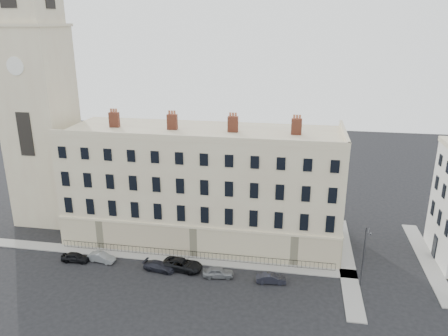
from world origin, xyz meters
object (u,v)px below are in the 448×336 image
at_px(car_b, 102,257).
at_px(car_f, 271,278).
at_px(car_c, 159,266).
at_px(car_a, 75,257).
at_px(car_e, 218,272).
at_px(streetlamp, 364,254).
at_px(car_d, 182,265).

xyz_separation_m(car_b, car_f, (21.08, -1.09, -0.01)).
distance_m(car_b, car_c, 7.75).
distance_m(car_a, car_e, 18.13).
height_order(car_a, streetlamp, streetlamp).
bearing_deg(car_d, streetlamp, -81.20).
xyz_separation_m(car_b, car_e, (14.92, -0.95, 0.04)).
height_order(car_a, car_b, car_a).
height_order(car_a, car_f, car_a).
xyz_separation_m(car_d, car_f, (10.69, -1.00, -0.11)).
xyz_separation_m(car_c, car_d, (2.68, 0.68, 0.11)).
xyz_separation_m(car_b, streetlamp, (31.10, 0.06, 3.44)).
xyz_separation_m(car_b, car_d, (10.39, -0.09, 0.10)).
bearing_deg(car_e, streetlamp, -94.35).
height_order(car_b, streetlamp, streetlamp).
relative_size(car_d, car_f, 1.43).
height_order(car_c, streetlamp, streetlamp).
height_order(car_a, car_d, car_d).
bearing_deg(car_a, car_f, -92.75).
bearing_deg(car_f, car_c, 81.85).
xyz_separation_m(car_a, car_b, (3.21, 0.55, -0.02)).
distance_m(car_a, car_b, 3.26).
xyz_separation_m(car_a, car_e, (18.13, -0.39, 0.02)).
relative_size(car_e, streetlamp, 0.50).
xyz_separation_m(car_c, streetlamp, (23.39, 0.82, 3.45)).
relative_size(car_c, car_d, 0.80).
height_order(car_b, car_f, car_b).
relative_size(car_d, car_e, 1.34).
relative_size(car_c, car_f, 1.14).
relative_size(car_b, streetlamp, 0.48).
bearing_deg(car_e, car_a, 80.85).
bearing_deg(car_e, car_d, 71.33).
bearing_deg(car_a, car_d, -89.53).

